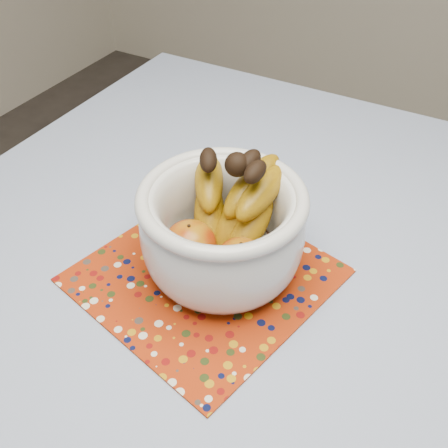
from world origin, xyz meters
name	(u,v)px	position (x,y,z in m)	size (l,w,h in m)	color
table	(274,329)	(0.00, 0.00, 0.67)	(1.20, 1.20, 0.75)	brown
tablecloth	(277,296)	(0.00, 0.00, 0.76)	(1.32, 1.32, 0.01)	slate
placemat	(205,275)	(-0.12, -0.02, 0.76)	(0.34, 0.34, 0.00)	#932508
fruit_bowl	(225,220)	(-0.10, 0.02, 0.85)	(0.26, 0.26, 0.20)	silver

